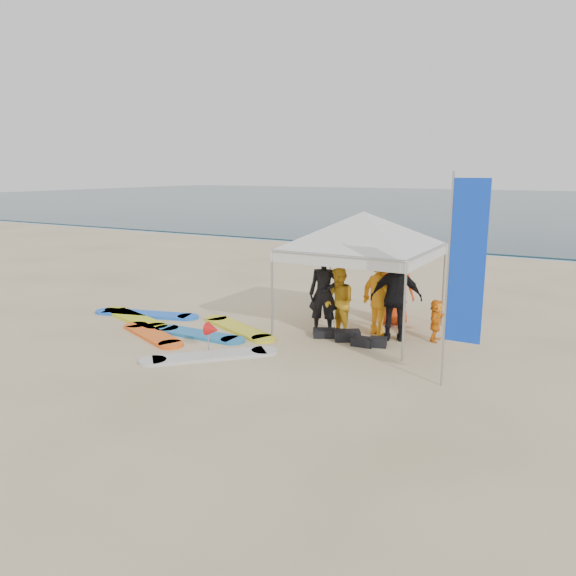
# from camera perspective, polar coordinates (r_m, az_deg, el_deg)

# --- Properties ---
(ground) EXTENTS (120.00, 120.00, 0.00)m
(ground) POSITION_cam_1_polar(r_m,az_deg,el_deg) (10.82, -11.20, -8.23)
(ground) COLOR beige
(ground) RESTS_ON ground
(ocean) EXTENTS (160.00, 84.00, 0.08)m
(ocean) POSITION_cam_1_polar(r_m,az_deg,el_deg) (68.08, 23.98, 7.84)
(ocean) COLOR #0C2633
(ocean) RESTS_ON ground
(shoreline_foam) EXTENTS (160.00, 1.20, 0.01)m
(shoreline_foam) POSITION_cam_1_polar(r_m,az_deg,el_deg) (26.96, 14.79, 3.67)
(shoreline_foam) COLOR silver
(shoreline_foam) RESTS_ON ground
(person_black_a) EXTENTS (0.78, 0.62, 1.86)m
(person_black_a) POSITION_cam_1_polar(r_m,az_deg,el_deg) (12.74, 3.65, -0.58)
(person_black_a) COLOR black
(person_black_a) RESTS_ON ground
(person_yellow) EXTENTS (0.95, 0.90, 1.55)m
(person_yellow) POSITION_cam_1_polar(r_m,az_deg,el_deg) (12.65, 5.21, -1.43)
(person_yellow) COLOR gold
(person_yellow) RESTS_ON ground
(person_orange_a) EXTENTS (1.45, 1.25, 1.95)m
(person_orange_a) POSITION_cam_1_polar(r_m,az_deg,el_deg) (12.77, 9.46, -0.49)
(person_orange_a) COLOR orange
(person_orange_a) RESTS_ON ground
(person_black_b) EXTENTS (1.20, 0.80, 1.90)m
(person_black_b) POSITION_cam_1_polar(r_m,az_deg,el_deg) (12.41, 10.93, -1.02)
(person_black_b) COLOR black
(person_black_b) RESTS_ON ground
(person_orange_b) EXTENTS (0.94, 0.61, 1.93)m
(person_orange_b) POSITION_cam_1_polar(r_m,az_deg,el_deg) (13.73, 10.78, 0.27)
(person_orange_b) COLOR #E54314
(person_orange_b) RESTS_ON ground
(person_seated) EXTENTS (0.32, 0.88, 0.93)m
(person_seated) POSITION_cam_1_polar(r_m,az_deg,el_deg) (12.68, 14.79, -3.20)
(person_seated) COLOR orange
(person_seated) RESTS_ON ground
(canopy_tent) EXTENTS (4.21, 4.21, 3.18)m
(canopy_tent) POSITION_cam_1_polar(r_m,az_deg,el_deg) (12.66, 7.69, 7.66)
(canopy_tent) COLOR #A5A5A8
(canopy_tent) RESTS_ON ground
(feather_flag) EXTENTS (0.62, 0.04, 3.66)m
(feather_flag) POSITION_cam_1_polar(r_m,az_deg,el_deg) (9.67, 17.56, 2.28)
(feather_flag) COLOR #A5A5A8
(feather_flag) RESTS_ON ground
(marker_pennant) EXTENTS (0.28, 0.28, 0.64)m
(marker_pennant) POSITION_cam_1_polar(r_m,az_deg,el_deg) (11.55, -7.68, -4.21)
(marker_pennant) COLOR #A5A5A8
(marker_pennant) RESTS_ON ground
(gear_pile) EXTENTS (1.84, 0.68, 0.22)m
(gear_pile) POSITION_cam_1_polar(r_m,az_deg,el_deg) (12.39, 6.19, -4.98)
(gear_pile) COLOR black
(gear_pile) RESTS_ON ground
(surfboard_spread) EXTENTS (5.64, 3.61, 0.07)m
(surfboard_spread) POSITION_cam_1_polar(r_m,az_deg,el_deg) (13.36, -11.14, -4.16)
(surfboard_spread) COLOR #FF5E15
(surfboard_spread) RESTS_ON ground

